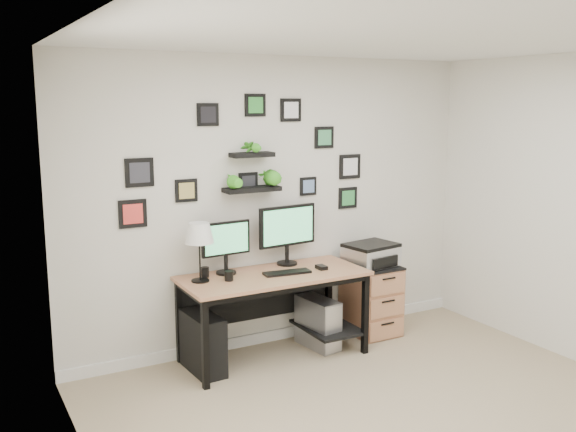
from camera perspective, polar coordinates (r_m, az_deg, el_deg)
room at (r=6.11m, az=-0.83°, el=-10.46°), size 4.00×4.00×4.00m
desk at (r=5.57m, az=-1.13°, el=-6.27°), size 1.60×0.70×0.75m
monitor_left at (r=5.45m, az=-5.54°, el=-2.45°), size 0.45×0.19×0.45m
monitor_right at (r=5.72m, az=-0.06°, el=-1.24°), size 0.58×0.20×0.54m
keyboard at (r=5.49m, az=-0.08°, el=-5.05°), size 0.42×0.17×0.02m
mouse at (r=5.65m, az=2.99°, el=-4.57°), size 0.08×0.11×0.03m
table_lamp at (r=5.22m, az=-7.90°, el=-1.64°), size 0.24×0.24×0.49m
mug at (r=5.30m, az=-5.27°, el=-5.32°), size 0.07×0.07×0.08m
pen_cup at (r=5.42m, az=-7.39°, el=-4.97°), size 0.07×0.07×0.09m
pc_tower_black at (r=5.41m, az=-7.57°, el=-11.12°), size 0.24×0.50×0.49m
pc_tower_grey at (r=5.88m, az=2.69°, el=-9.47°), size 0.25×0.48×0.45m
file_cabinet at (r=6.24m, az=7.41°, el=-7.32°), size 0.43×0.53×0.67m
printer at (r=6.11m, az=7.40°, el=-3.41°), size 0.51×0.43×0.21m
wall_decor at (r=5.57m, az=-3.09°, el=4.47°), size 2.33×0.18×1.08m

